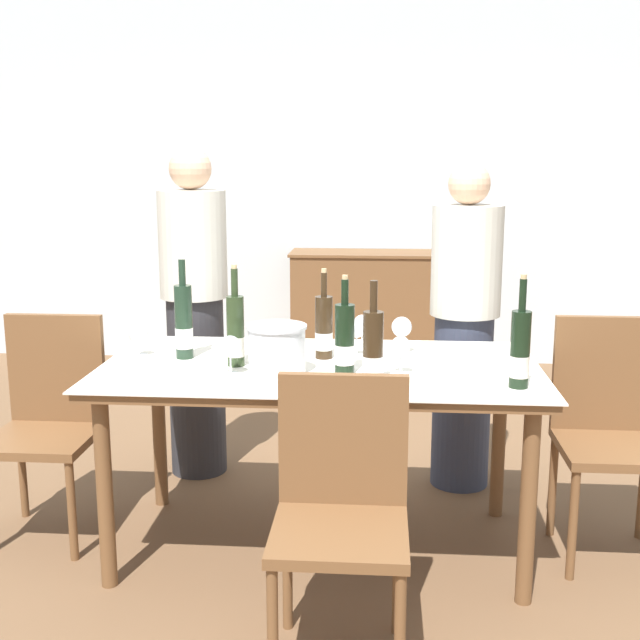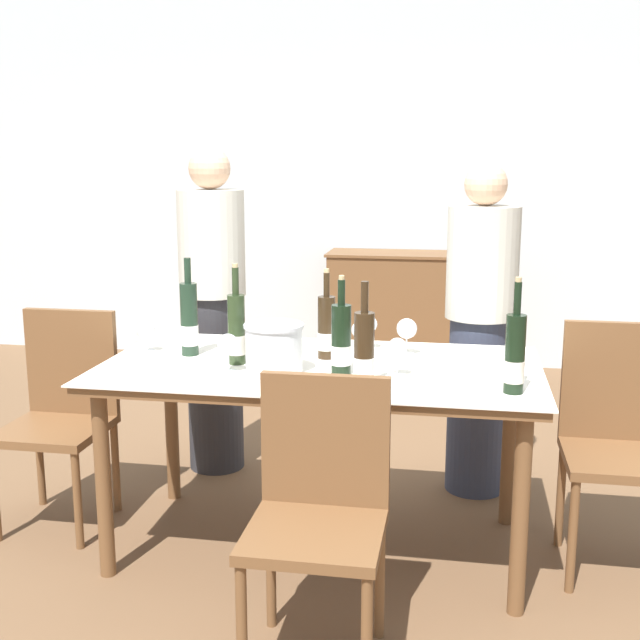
{
  "view_description": "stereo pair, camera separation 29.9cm",
  "coord_description": "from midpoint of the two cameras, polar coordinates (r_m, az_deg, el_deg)",
  "views": [
    {
      "loc": [
        0.24,
        -3.05,
        1.58
      ],
      "look_at": [
        0.0,
        0.0,
        0.96
      ],
      "focal_mm": 45.0,
      "sensor_mm": 36.0,
      "label": 1
    },
    {
      "loc": [
        0.53,
        -3.02,
        1.58
      ],
      "look_at": [
        0.0,
        0.0,
        0.96
      ],
      "focal_mm": 45.0,
      "sensor_mm": 36.0,
      "label": 2
    }
  ],
  "objects": [
    {
      "name": "wine_glass_1",
      "position": [
        3.33,
        3.28,
        -0.59
      ],
      "size": [
        0.08,
        0.08,
        0.15
      ],
      "color": "white",
      "rests_on": "dining_table"
    },
    {
      "name": "ice_bucket",
      "position": [
        3.03,
        -5.92,
        -2.01
      ],
      "size": [
        0.23,
        0.23,
        0.19
      ],
      "color": "silver",
      "rests_on": "dining_table"
    },
    {
      "name": "ground_plane",
      "position": [
        3.44,
        -2.59,
        -15.83
      ],
      "size": [
        12.0,
        12.0,
        0.0
      ],
      "primitive_type": "plane",
      "color": "brown"
    },
    {
      "name": "wine_bottle_2",
      "position": [
        3.31,
        -12.24,
        -0.27
      ],
      "size": [
        0.07,
        0.07,
        0.4
      ],
      "color": "#1E3323",
      "rests_on": "dining_table"
    },
    {
      "name": "wine_glass_4",
      "position": [
        3.4,
        -15.3,
        -1.11
      ],
      "size": [
        0.07,
        0.07,
        0.13
      ],
      "color": "white",
      "rests_on": "dining_table"
    },
    {
      "name": "sideboard_cabinet",
      "position": [
        6.03,
        1.93,
        0.65
      ],
      "size": [
        1.14,
        0.46,
        0.89
      ],
      "color": "brown",
      "rests_on": "ground_plane"
    },
    {
      "name": "wine_glass_0",
      "position": [
        3.41,
        0.51,
        -0.34
      ],
      "size": [
        0.07,
        0.07,
        0.14
      ],
      "color": "white",
      "rests_on": "dining_table"
    },
    {
      "name": "chair_left_end",
      "position": [
        3.64,
        -20.97,
        -6.16
      ],
      "size": [
        0.42,
        0.42,
        0.92
      ],
      "color": "brown",
      "rests_on": "ground_plane"
    },
    {
      "name": "wine_bottle_3",
      "position": [
        2.82,
        0.76,
        -2.28
      ],
      "size": [
        0.07,
        0.07,
        0.38
      ],
      "color": "#332314",
      "rests_on": "dining_table"
    },
    {
      "name": "wine_glass_3",
      "position": [
        3.04,
        -9.23,
        -1.96
      ],
      "size": [
        0.08,
        0.08,
        0.15
      ],
      "color": "white",
      "rests_on": "dining_table"
    },
    {
      "name": "person_guest_left",
      "position": [
        3.84,
        8.04,
        -0.67
      ],
      "size": [
        0.33,
        0.33,
        1.56
      ],
      "color": "#383F56",
      "rests_on": "ground_plane"
    },
    {
      "name": "dining_table",
      "position": [
        3.18,
        -2.7,
        -4.55
      ],
      "size": [
        1.72,
        0.92,
        0.78
      ],
      "color": "brown",
      "rests_on": "ground_plane"
    },
    {
      "name": "wine_bottle_0",
      "position": [
        3.24,
        -2.37,
        -0.65
      ],
      "size": [
        0.07,
        0.07,
        0.37
      ],
      "color": "#332314",
      "rests_on": "dining_table"
    },
    {
      "name": "wine_glass_2",
      "position": [
        3.27,
        0.01,
        -0.79
      ],
      "size": [
        0.07,
        0.07,
        0.15
      ],
      "color": "white",
      "rests_on": "dining_table"
    },
    {
      "name": "wine_glass_5",
      "position": [
        3.0,
        2.92,
        -1.99
      ],
      "size": [
        0.07,
        0.07,
        0.15
      ],
      "color": "white",
      "rests_on": "dining_table"
    },
    {
      "name": "wine_bottle_1",
      "position": [
        2.87,
        11.17,
        -2.19
      ],
      "size": [
        0.07,
        0.07,
        0.41
      ],
      "color": "black",
      "rests_on": "dining_table"
    },
    {
      "name": "person_host",
      "position": [
        4.03,
        -11.0,
        0.37
      ],
      "size": [
        0.33,
        0.33,
        1.63
      ],
      "color": "#2D2D33",
      "rests_on": "ground_plane"
    },
    {
      "name": "wine_bottle_4",
      "position": [
        3.0,
        -1.09,
        -1.5
      ],
      "size": [
        0.08,
        0.08,
        0.38
      ],
      "color": "black",
      "rests_on": "dining_table"
    },
    {
      "name": "back_wall",
      "position": [
        6.23,
        0.9,
        9.83
      ],
      "size": [
        8.0,
        0.1,
        2.8
      ],
      "color": "silver",
      "rests_on": "ground_plane"
    },
    {
      "name": "wine_bottle_5",
      "position": [
        3.15,
        -8.75,
        -0.89
      ],
      "size": [
        0.07,
        0.07,
        0.4
      ],
      "color": "#28381E",
      "rests_on": "dining_table"
    },
    {
      "name": "chair_right_end",
      "position": [
        3.38,
        17.52,
        -6.89
      ],
      "size": [
        0.42,
        0.42,
        0.95
      ],
      "color": "brown",
      "rests_on": "ground_plane"
    },
    {
      "name": "chair_near_front",
      "position": [
        2.59,
        -1.88,
        -12.71
      ],
      "size": [
        0.42,
        0.42,
        0.9
      ],
      "color": "brown",
      "rests_on": "ground_plane"
    }
  ]
}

